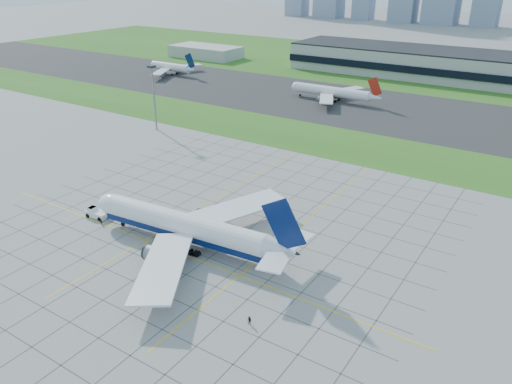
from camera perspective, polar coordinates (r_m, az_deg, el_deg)
ground at (r=119.83m, az=-8.42°, el=-6.36°), size 1400.00×1400.00×0.00m
grass_median at (r=189.76m, az=9.74°, el=5.48°), size 700.00×35.00×0.04m
asphalt_taxiway at (r=239.19m, az=15.25°, el=8.97°), size 700.00×75.00×0.04m
grass_far at (r=343.19m, az=21.47°, el=12.73°), size 700.00×145.00×0.04m
apron_markings at (r=126.85m, az=-4.99°, el=-4.29°), size 120.00×130.00×0.03m
service_block at (r=371.09m, az=-5.77°, el=15.66°), size 50.00×25.00×8.00m
light_mast at (r=203.46m, az=-11.65°, el=11.37°), size 2.50×2.50×25.60m
airliner at (r=118.59m, az=-8.06°, el=-3.93°), size 57.61×58.18×18.13m
pushback_tug at (r=138.60m, az=-17.79°, el=-2.31°), size 9.28×3.67×2.56m
crew_near at (r=134.45m, az=-17.26°, el=-3.24°), size 0.70×0.72×1.66m
crew_far at (r=95.52m, az=-0.76°, el=-14.49°), size 0.99×0.83×1.82m
distant_jet_0 at (r=313.75m, az=-9.60°, el=13.90°), size 32.42×42.66×14.08m
distant_jet_1 at (r=250.02m, az=8.74°, el=11.26°), size 44.73×42.66×14.08m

